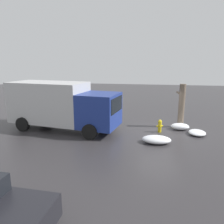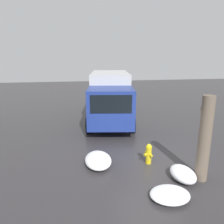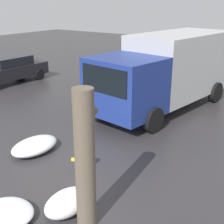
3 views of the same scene
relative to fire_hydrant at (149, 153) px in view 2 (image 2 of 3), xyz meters
The scene contains 7 objects.
ground_plane 0.42m from the fire_hydrant, 71.95° to the right, with size 60.00×60.00×0.00m, color #333033.
fire_hydrant is the anchor object (origin of this frame).
tree_trunk 2.24m from the fire_hydrant, 135.17° to the right, with size 0.61×0.40×2.91m.
delivery_truck 6.40m from the fire_hydrant, ahead, with size 7.39×3.48×3.05m.
snow_pile_by_hydrant 2.24m from the fire_hydrant, behind, with size 1.00×1.20×0.27m.
snow_pile_curbside 1.98m from the fire_hydrant, 83.71° to the left, with size 1.57×1.02×0.39m.
snow_pile_by_tree 1.54m from the fire_hydrant, 149.45° to the right, with size 1.17×0.78×0.42m.
Camera 2 is at (-7.48, 2.73, 4.08)m, focal length 35.00 mm.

